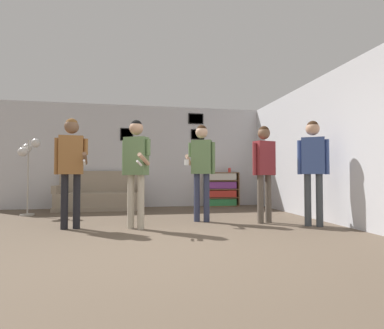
{
  "coord_description": "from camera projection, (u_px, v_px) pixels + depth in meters",
  "views": [
    {
      "loc": [
        -0.4,
        -3.36,
        0.86
      ],
      "look_at": [
        0.66,
        2.34,
        1.05
      ],
      "focal_mm": 28.0,
      "sensor_mm": 36.0,
      "label": 1
    }
  ],
  "objects": [
    {
      "name": "person_player_foreground_left",
      "position": [
        71.0,
        160.0,
        4.75
      ],
      "size": [
        0.52,
        0.45,
        1.76
      ],
      "color": "black",
      "rests_on": "ground_plane"
    },
    {
      "name": "person_player_foreground_center",
      "position": [
        136.0,
        161.0,
        4.76
      ],
      "size": [
        0.44,
        0.6,
        1.73
      ],
      "color": "#B7AD99",
      "rests_on": "ground_plane"
    },
    {
      "name": "bookshelf",
      "position": [
        222.0,
        189.0,
        8.11
      ],
      "size": [
        0.92,
        0.3,
        0.92
      ],
      "color": "brown",
      "rests_on": "ground_plane"
    },
    {
      "name": "ground_plane",
      "position": [
        173.0,
        251.0,
        3.34
      ],
      "size": [
        20.0,
        20.0,
        0.0
      ],
      "primitive_type": "plane",
      "color": "brown"
    },
    {
      "name": "floor_lamp",
      "position": [
        28.0,
        156.0,
        6.31
      ],
      "size": [
        0.4,
        0.43,
        1.62
      ],
      "color": "#ADA89E",
      "rests_on": "ground_plane"
    },
    {
      "name": "couch",
      "position": [
        100.0,
        197.0,
        7.34
      ],
      "size": [
        2.06,
        0.8,
        0.95
      ],
      "color": "gray",
      "rests_on": "ground_plane"
    },
    {
      "name": "drinking_cup",
      "position": [
        229.0,
        170.0,
        8.17
      ],
      "size": [
        0.08,
        0.08,
        0.12
      ],
      "color": "red",
      "rests_on": "bookshelf"
    },
    {
      "name": "person_watcher_holding_cup",
      "position": [
        202.0,
        161.0,
        5.49
      ],
      "size": [
        0.58,
        0.38,
        1.77
      ],
      "color": "#2D334C",
      "rests_on": "ground_plane"
    },
    {
      "name": "person_spectator_far_right",
      "position": [
        313.0,
        161.0,
        5.0
      ],
      "size": [
        0.43,
        0.36,
        1.76
      ],
      "color": "#3D4247",
      "rests_on": "ground_plane"
    },
    {
      "name": "person_spectator_near_bookshelf",
      "position": [
        264.0,
        163.0,
        5.34
      ],
      "size": [
        0.48,
        0.29,
        1.73
      ],
      "color": "brown",
      "rests_on": "ground_plane"
    },
    {
      "name": "wall_back",
      "position": [
        152.0,
        156.0,
        8.01
      ],
      "size": [
        8.37,
        0.08,
        2.7
      ],
      "color": "silver",
      "rests_on": "ground_plane"
    },
    {
      "name": "bottle_on_floor",
      "position": [
        63.0,
        208.0,
        6.6
      ],
      "size": [
        0.07,
        0.07,
        0.28
      ],
      "color": "#3D6638",
      "rests_on": "ground_plane"
    },
    {
      "name": "wall_right",
      "position": [
        303.0,
        151.0,
        6.24
      ],
      "size": [
        0.06,
        7.08,
        2.7
      ],
      "color": "silver",
      "rests_on": "ground_plane"
    }
  ]
}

